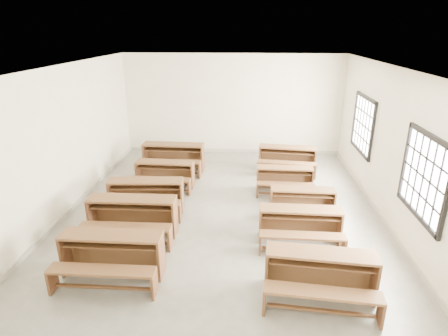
# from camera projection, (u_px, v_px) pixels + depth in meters

# --- Properties ---
(room) EXTENTS (8.50, 8.50, 3.20)m
(room) POSITION_uv_depth(u_px,v_px,m) (228.00, 118.00, 7.91)
(room) COLOR gray
(room) RESTS_ON ground
(desk_set_0) EXTENTS (1.68, 0.88, 0.75)m
(desk_set_0) POSITION_uv_depth(u_px,v_px,m) (112.00, 253.00, 6.18)
(desk_set_0) COLOR brown
(desk_set_0) RESTS_ON ground
(desk_set_1) EXTENTS (1.74, 0.91, 0.78)m
(desk_set_1) POSITION_uv_depth(u_px,v_px,m) (132.00, 214.00, 7.43)
(desk_set_1) COLOR brown
(desk_set_1) RESTS_ON ground
(desk_set_2) EXTENTS (1.71, 0.97, 0.74)m
(desk_set_2) POSITION_uv_depth(u_px,v_px,m) (146.00, 194.00, 8.39)
(desk_set_2) COLOR brown
(desk_set_2) RESTS_ON ground
(desk_set_3) EXTENTS (1.53, 0.84, 0.68)m
(desk_set_3) POSITION_uv_depth(u_px,v_px,m) (165.00, 173.00, 9.73)
(desk_set_3) COLOR brown
(desk_set_3) RESTS_ON ground
(desk_set_4) EXTENTS (1.78, 0.97, 0.79)m
(desk_set_4) POSITION_uv_depth(u_px,v_px,m) (173.00, 155.00, 10.85)
(desk_set_4) COLOR brown
(desk_set_4) RESTS_ON ground
(desk_set_5) EXTENTS (1.74, 1.02, 0.75)m
(desk_set_5) POSITION_uv_depth(u_px,v_px,m) (320.00, 272.00, 5.69)
(desk_set_5) COLOR brown
(desk_set_5) RESTS_ON ground
(desk_set_6) EXTENTS (1.57, 0.84, 0.70)m
(desk_set_6) POSITION_uv_depth(u_px,v_px,m) (300.00, 223.00, 7.17)
(desk_set_6) COLOR brown
(desk_set_6) RESTS_ON ground
(desk_set_7) EXTENTS (1.41, 0.75, 0.63)m
(desk_set_7) POSITION_uv_depth(u_px,v_px,m) (302.00, 200.00, 8.22)
(desk_set_7) COLOR brown
(desk_set_7) RESTS_ON ground
(desk_set_8) EXTENTS (1.43, 0.76, 0.63)m
(desk_set_8) POSITION_uv_depth(u_px,v_px,m) (285.00, 178.00, 9.47)
(desk_set_8) COLOR brown
(desk_set_8) RESTS_ON ground
(desk_set_9) EXTENTS (1.71, 1.02, 0.73)m
(desk_set_9) POSITION_uv_depth(u_px,v_px,m) (287.00, 157.00, 10.79)
(desk_set_9) COLOR brown
(desk_set_9) RESTS_ON ground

